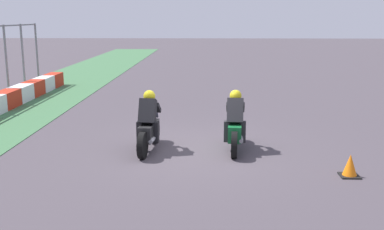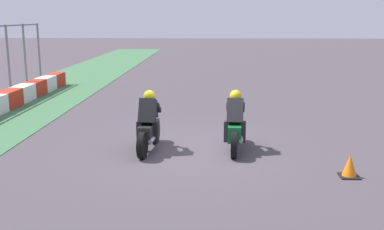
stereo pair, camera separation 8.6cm
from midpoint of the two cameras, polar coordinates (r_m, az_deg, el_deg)
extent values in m
plane|color=#463E45|center=(11.62, 0.26, -4.37)|extent=(120.00, 120.00, 0.00)
cube|color=red|center=(18.13, -22.07, 1.78)|extent=(1.27, 0.60, 0.64)
cube|color=silver|center=(19.31, -20.54, 2.48)|extent=(1.27, 0.60, 0.64)
cube|color=red|center=(20.49, -19.18, 3.09)|extent=(1.27, 0.60, 0.64)
cube|color=silver|center=(21.69, -17.98, 3.64)|extent=(1.27, 0.60, 0.64)
cube|color=red|center=(22.90, -16.90, 4.13)|extent=(1.27, 0.60, 0.64)
cylinder|color=slate|center=(21.01, -22.12, 6.28)|extent=(0.10, 0.10, 2.96)
cylinder|color=slate|center=(22.64, -20.32, 6.78)|extent=(0.10, 0.10, 2.96)
cylinder|color=slate|center=(24.29, -18.75, 7.20)|extent=(0.10, 0.10, 2.96)
cylinder|color=black|center=(12.31, 5.16, -1.93)|extent=(0.65, 0.19, 0.64)
cylinder|color=black|center=(10.95, 5.03, -3.71)|extent=(0.65, 0.19, 0.64)
cube|color=#156530|center=(11.58, 5.12, -1.91)|extent=(1.12, 0.40, 0.40)
ellipsoid|color=#156530|center=(11.61, 5.15, -0.35)|extent=(0.50, 0.33, 0.24)
cube|color=red|center=(11.08, 5.07, -2.44)|extent=(0.07, 0.16, 0.08)
cylinder|color=#A5A5AD|center=(11.28, 5.89, -3.00)|extent=(0.43, 0.13, 0.10)
cube|color=#242427|center=(11.37, 5.16, 0.51)|extent=(0.51, 0.43, 0.66)
sphere|color=gold|center=(11.52, 5.21, 2.39)|extent=(0.32, 0.32, 0.30)
cube|color=#60885B|center=(12.00, 5.19, 0.25)|extent=(0.17, 0.27, 0.23)
cube|color=#242427|center=(11.47, 4.11, -2.03)|extent=(0.19, 0.15, 0.52)
cube|color=#242427|center=(11.47, 6.11, -2.07)|extent=(0.19, 0.15, 0.52)
cube|color=#242427|center=(11.74, 4.31, 1.00)|extent=(0.39, 0.13, 0.31)
cube|color=#242427|center=(11.74, 6.07, 0.96)|extent=(0.39, 0.13, 0.31)
cylinder|color=black|center=(12.25, -4.82, -2.00)|extent=(0.65, 0.20, 0.64)
cylinder|color=black|center=(10.93, -6.37, -3.77)|extent=(0.65, 0.20, 0.64)
cube|color=#252525|center=(11.54, -5.57, -1.97)|extent=(1.13, 0.43, 0.40)
ellipsoid|color=#252525|center=(11.57, -5.49, -0.41)|extent=(0.51, 0.35, 0.24)
cube|color=red|center=(11.06, -6.16, -2.51)|extent=(0.08, 0.17, 0.08)
cylinder|color=#A5A5AD|center=(11.21, -5.15, -3.07)|extent=(0.43, 0.14, 0.10)
cube|color=black|center=(11.33, -5.73, 0.46)|extent=(0.52, 0.45, 0.66)
sphere|color=gold|center=(11.48, -5.52, 2.34)|extent=(0.33, 0.33, 0.30)
cube|color=#535770|center=(11.94, -5.06, 0.19)|extent=(0.18, 0.27, 0.23)
cube|color=black|center=(11.47, -6.67, -2.08)|extent=(0.19, 0.16, 0.52)
cube|color=black|center=(11.38, -4.72, -2.15)|extent=(0.19, 0.16, 0.52)
cube|color=black|center=(11.73, -6.17, 0.95)|extent=(0.39, 0.14, 0.31)
cube|color=black|center=(11.65, -4.45, 0.91)|extent=(0.39, 0.14, 0.31)
cube|color=black|center=(10.30, 18.67, -7.13)|extent=(0.40, 0.40, 0.03)
cone|color=orange|center=(10.23, 18.76, -5.93)|extent=(0.32, 0.32, 0.48)
camera|label=1|loc=(0.04, -90.22, -0.05)|focal=43.07mm
camera|label=2|loc=(0.04, 89.78, 0.05)|focal=43.07mm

